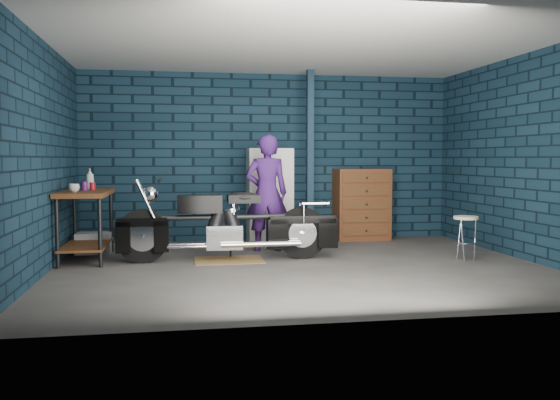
# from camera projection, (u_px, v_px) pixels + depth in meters

# --- Properties ---
(ground) EXTENTS (6.00, 6.00, 0.00)m
(ground) POSITION_uv_depth(u_px,v_px,m) (301.00, 267.00, 7.30)
(ground) COLOR #514E4B
(ground) RESTS_ON ground
(room_walls) EXTENTS (6.02, 5.01, 2.71)m
(room_walls) POSITION_uv_depth(u_px,v_px,m) (293.00, 115.00, 7.71)
(room_walls) COLOR #0E2331
(room_walls) RESTS_ON ground
(support_post) EXTENTS (0.10, 0.10, 2.70)m
(support_post) POSITION_uv_depth(u_px,v_px,m) (310.00, 157.00, 9.21)
(support_post) COLOR #122638
(support_post) RESTS_ON ground
(workbench) EXTENTS (0.60, 1.40, 0.91)m
(workbench) POSITION_uv_depth(u_px,v_px,m) (86.00, 225.00, 7.79)
(workbench) COLOR brown
(workbench) RESTS_ON ground
(drip_mat) EXTENTS (0.89, 0.67, 0.01)m
(drip_mat) POSITION_uv_depth(u_px,v_px,m) (229.00, 260.00, 7.75)
(drip_mat) COLOR brown
(drip_mat) RESTS_ON ground
(motorcycle) EXTENTS (2.45, 0.68, 1.08)m
(motorcycle) POSITION_uv_depth(u_px,v_px,m) (229.00, 219.00, 7.71)
(motorcycle) COLOR black
(motorcycle) RESTS_ON ground
(person) EXTENTS (0.62, 0.42, 1.67)m
(person) POSITION_uv_depth(u_px,v_px,m) (267.00, 193.00, 8.53)
(person) COLOR #431D6D
(person) RESTS_ON ground
(storage_bin) EXTENTS (0.47, 0.33, 0.29)m
(storage_bin) POSITION_uv_depth(u_px,v_px,m) (94.00, 243.00, 8.31)
(storage_bin) COLOR #989BA1
(storage_bin) RESTS_ON ground
(locker) EXTENTS (0.70, 0.50, 1.49)m
(locker) POSITION_uv_depth(u_px,v_px,m) (270.00, 195.00, 9.43)
(locker) COLOR beige
(locker) RESTS_ON ground
(tool_chest) EXTENTS (0.87, 0.48, 1.16)m
(tool_chest) POSITION_uv_depth(u_px,v_px,m) (362.00, 204.00, 9.70)
(tool_chest) COLOR brown
(tool_chest) RESTS_ON ground
(shop_stool) EXTENTS (0.39, 0.39, 0.58)m
(shop_stool) POSITION_uv_depth(u_px,v_px,m) (466.00, 238.00, 7.74)
(shop_stool) COLOR beige
(shop_stool) RESTS_ON ground
(cup_a) EXTENTS (0.18, 0.18, 0.11)m
(cup_a) POSITION_uv_depth(u_px,v_px,m) (74.00, 188.00, 7.44)
(cup_a) COLOR beige
(cup_a) RESTS_ON workbench
(mug_purple) EXTENTS (0.10, 0.10, 0.11)m
(mug_purple) POSITION_uv_depth(u_px,v_px,m) (85.00, 186.00, 7.84)
(mug_purple) COLOR #541A6A
(mug_purple) RESTS_ON workbench
(mug_red) EXTENTS (0.10, 0.10, 0.11)m
(mug_red) POSITION_uv_depth(u_px,v_px,m) (93.00, 186.00, 7.88)
(mug_red) COLOR maroon
(mug_red) RESTS_ON workbench
(bottle) EXTENTS (0.13, 0.13, 0.29)m
(bottle) POSITION_uv_depth(u_px,v_px,m) (90.00, 179.00, 8.14)
(bottle) COLOR #989BA1
(bottle) RESTS_ON workbench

